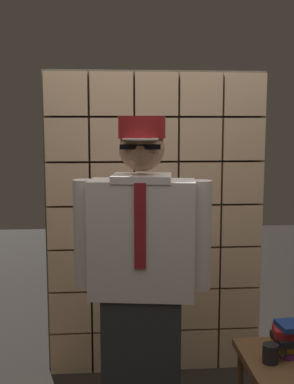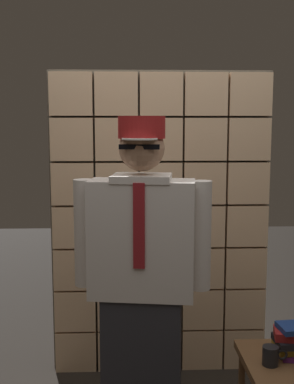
{
  "view_description": "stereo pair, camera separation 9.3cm",
  "coord_description": "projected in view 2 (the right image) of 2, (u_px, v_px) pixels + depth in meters",
  "views": [
    {
      "loc": [
        -0.32,
        -2.1,
        1.71
      ],
      "look_at": [
        -0.13,
        0.34,
        1.38
      ],
      "focal_mm": 46.1,
      "sensor_mm": 36.0,
      "label": 1
    },
    {
      "loc": [
        -0.22,
        -2.11,
        1.71
      ],
      "look_at": [
        -0.13,
        0.34,
        1.38
      ],
      "focal_mm": 46.1,
      "sensor_mm": 36.0,
      "label": 2
    }
  ],
  "objects": [
    {
      "name": "glass_block_wall",
      "position": [
        161.0,
        226.0,
        3.37
      ],
      "size": [
        1.5,
        0.1,
        2.09
      ],
      "color": "#E0B78C",
      "rests_on": "ground"
    },
    {
      "name": "standing_person",
      "position": [
        142.0,
        282.0,
        2.52
      ],
      "size": [
        0.7,
        0.33,
        1.76
      ],
      "rotation": [
        0.0,
        0.0,
        -0.14
      ],
      "color": "#28282D",
      "rests_on": "ground"
    },
    {
      "name": "coffee_mug",
      "position": [
        271.0,
        356.0,
        2.42
      ],
      "size": [
        0.13,
        0.08,
        0.09
      ],
      "color": "black",
      "rests_on": "side_table"
    }
  ]
}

